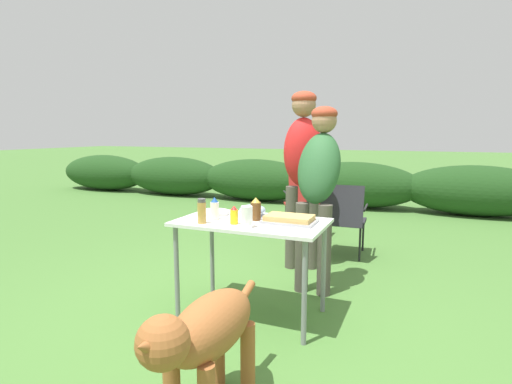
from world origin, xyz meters
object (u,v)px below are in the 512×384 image
at_px(spice_jar, 202,211).
at_px(dog, 205,334).
at_px(folding_table, 252,231).
at_px(mustard_bottle, 234,215).
at_px(mixing_bowl, 252,210).
at_px(camp_chair_near_hedge, 343,216).
at_px(standing_person_in_dark_puffer, 319,177).
at_px(plate_stack, 214,213).
at_px(paper_cup_stack, 247,217).
at_px(camp_chair_green_behind_table, 304,201).
at_px(mayo_bottle, 215,209).
at_px(standing_person_in_olive_jacket, 303,160).
at_px(food_tray, 289,219).
at_px(beer_bottle, 256,209).

height_order(spice_jar, dog, spice_jar).
xyz_separation_m(folding_table, mustard_bottle, (-0.07, -0.15, 0.14)).
distance_m(folding_table, mixing_bowl, 0.22).
xyz_separation_m(folding_table, camp_chair_near_hedge, (0.37, 1.73, -0.20)).
bearing_deg(standing_person_in_dark_puffer, plate_stack, -134.57).
relative_size(plate_stack, paper_cup_stack, 1.66).
bearing_deg(plate_stack, paper_cup_stack, -35.70).
distance_m(folding_table, dog, 1.18).
height_order(folding_table, paper_cup_stack, paper_cup_stack).
bearing_deg(folding_table, camp_chair_green_behind_table, 97.04).
relative_size(paper_cup_stack, standing_person_in_dark_puffer, 0.09).
distance_m(paper_cup_stack, camp_chair_near_hedge, 2.00).
bearing_deg(mayo_bottle, paper_cup_stack, -23.64).
bearing_deg(mixing_bowl, standing_person_in_olive_jacket, 83.74).
distance_m(folding_table, camp_chair_near_hedge, 1.78).
xyz_separation_m(food_tray, dog, (-0.03, -1.17, -0.32)).
relative_size(paper_cup_stack, camp_chair_near_hedge, 0.18).
bearing_deg(spice_jar, standing_person_in_dark_puffer, 56.16).
height_order(food_tray, paper_cup_stack, paper_cup_stack).
distance_m(food_tray, standing_person_in_dark_puffer, 0.72).
height_order(mayo_bottle, dog, mayo_bottle).
bearing_deg(paper_cup_stack, dog, -78.14).
xyz_separation_m(dog, camp_chair_green_behind_table, (-0.56, 3.65, 0.02)).
bearing_deg(food_tray, mayo_bottle, -168.78).
bearing_deg(mayo_bottle, beer_bottle, 18.31).
xyz_separation_m(mixing_bowl, camp_chair_near_hedge, (0.43, 1.56, -0.32)).
bearing_deg(paper_cup_stack, standing_person_in_olive_jacket, 90.44).
height_order(plate_stack, mixing_bowl, mixing_bowl).
relative_size(folding_table, mixing_bowl, 5.25).
xyz_separation_m(standing_person_in_olive_jacket, camp_chair_green_behind_table, (-0.36, 1.33, -0.65)).
relative_size(standing_person_in_olive_jacket, camp_chair_near_hedge, 2.15).
xyz_separation_m(mustard_bottle, beer_bottle, (0.09, 0.18, 0.02)).
bearing_deg(beer_bottle, plate_stack, 170.56).
height_order(food_tray, mustard_bottle, mustard_bottle).
bearing_deg(paper_cup_stack, plate_stack, 144.30).
distance_m(spice_jar, camp_chair_green_behind_table, 2.76).
height_order(mustard_bottle, spice_jar, spice_jar).
bearing_deg(camp_chair_near_hedge, plate_stack, -117.18).
relative_size(mixing_bowl, camp_chair_near_hedge, 0.25).
bearing_deg(beer_bottle, standing_person_in_dark_puffer, 66.11).
xyz_separation_m(mustard_bottle, standing_person_in_dark_puffer, (0.40, 0.86, 0.21)).
xyz_separation_m(mustard_bottle, mayo_bottle, (-0.20, 0.08, 0.02)).
bearing_deg(camp_chair_near_hedge, standing_person_in_olive_jacket, -123.83).
bearing_deg(standing_person_in_dark_puffer, paper_cup_stack, -102.46).
distance_m(food_tray, paper_cup_stack, 0.34).
relative_size(beer_bottle, standing_person_in_dark_puffer, 0.11).
bearing_deg(beer_bottle, camp_chair_green_behind_table, 97.65).
relative_size(standing_person_in_olive_jacket, dog, 1.76).
bearing_deg(mixing_bowl, food_tray, -20.72).
distance_m(standing_person_in_dark_puffer, camp_chair_green_behind_table, 2.00).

